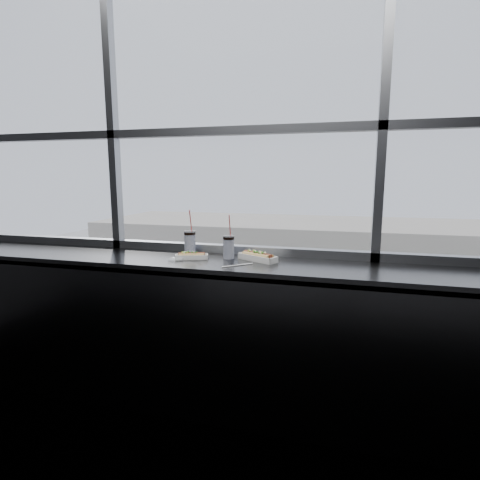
% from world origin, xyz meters
% --- Properties ---
extents(wall_back_lower, '(6.00, 0.00, 6.00)m').
position_xyz_m(wall_back_lower, '(0.00, 1.50, 0.55)').
color(wall_back_lower, black).
rests_on(wall_back_lower, ground).
extents(window_glass, '(6.00, 0.00, 6.00)m').
position_xyz_m(window_glass, '(0.00, 1.52, 2.30)').
color(window_glass, silver).
rests_on(window_glass, ground).
extents(window_mullions, '(6.00, 0.08, 2.40)m').
position_xyz_m(window_mullions, '(0.00, 1.50, 2.30)').
color(window_mullions, gray).
rests_on(window_mullions, ground).
extents(counter, '(6.00, 0.55, 0.06)m').
position_xyz_m(counter, '(0.00, 1.23, 1.07)').
color(counter, '#505151').
rests_on(counter, ground).
extents(counter_fascia, '(6.00, 0.04, 1.04)m').
position_xyz_m(counter_fascia, '(0.00, 0.97, 0.55)').
color(counter_fascia, '#505151').
rests_on(counter_fascia, ground).
extents(hotdog_tray_left, '(0.24, 0.15, 0.06)m').
position_xyz_m(hotdog_tray_left, '(-0.24, 1.22, 1.12)').
color(hotdog_tray_left, white).
rests_on(hotdog_tray_left, counter).
extents(hotdog_tray_right, '(0.30, 0.22, 0.07)m').
position_xyz_m(hotdog_tray_right, '(0.22, 1.29, 1.13)').
color(hotdog_tray_right, white).
rests_on(hotdog_tray_right, counter).
extents(soda_cup_left, '(0.09, 0.09, 0.33)m').
position_xyz_m(soda_cup_left, '(-0.32, 1.38, 1.20)').
color(soda_cup_left, white).
rests_on(soda_cup_left, counter).
extents(soda_cup_right, '(0.09, 0.09, 0.31)m').
position_xyz_m(soda_cup_right, '(0.01, 1.31, 1.19)').
color(soda_cup_right, white).
rests_on(soda_cup_right, counter).
extents(loose_straw, '(0.17, 0.16, 0.01)m').
position_xyz_m(loose_straw, '(0.13, 1.10, 1.10)').
color(loose_straw, white).
rests_on(loose_straw, counter).
extents(wrapper, '(0.11, 0.08, 0.03)m').
position_xyz_m(wrapper, '(-0.33, 1.13, 1.11)').
color(wrapper, silver).
rests_on(wrapper, counter).
extents(plaza_ground, '(120.00, 120.00, 0.00)m').
position_xyz_m(plaza_ground, '(0.00, 45.00, -11.00)').
color(plaza_ground, '#A2A2A2').
rests_on(plaza_ground, ground).
extents(street_asphalt, '(80.00, 10.00, 0.06)m').
position_xyz_m(street_asphalt, '(0.00, 21.50, -10.97)').
color(street_asphalt, black).
rests_on(street_asphalt, plaza_ground).
extents(far_sidewalk, '(80.00, 6.00, 0.04)m').
position_xyz_m(far_sidewalk, '(0.00, 29.50, -10.98)').
color(far_sidewalk, '#A2A2A2').
rests_on(far_sidewalk, plaza_ground).
extents(far_building, '(50.00, 14.00, 8.00)m').
position_xyz_m(far_building, '(0.00, 39.50, -7.00)').
color(far_building, '#B2A99D').
rests_on(far_building, plaza_ground).
extents(car_near_c, '(3.23, 6.72, 2.17)m').
position_xyz_m(car_near_c, '(0.23, 17.50, -9.85)').
color(car_near_c, maroon).
rests_on(car_near_c, street_asphalt).
extents(car_far_b, '(3.61, 6.98, 2.23)m').
position_xyz_m(car_far_b, '(3.54, 25.50, -9.83)').
color(car_far_b, maroon).
rests_on(car_far_b, street_asphalt).
extents(car_near_b, '(3.26, 6.20, 1.97)m').
position_xyz_m(car_near_b, '(-8.98, 17.50, -9.95)').
color(car_near_b, black).
rests_on(car_near_b, street_asphalt).
extents(car_near_a, '(2.88, 6.43, 2.11)m').
position_xyz_m(car_near_a, '(-15.40, 17.50, -9.88)').
color(car_near_a, '#B4B4B4').
rests_on(car_near_a, street_asphalt).
extents(car_far_a, '(2.67, 6.15, 2.03)m').
position_xyz_m(car_far_a, '(-9.24, 25.50, -9.92)').
color(car_far_a, black).
rests_on(car_far_a, street_asphalt).
extents(car_near_d, '(3.60, 6.92, 2.21)m').
position_xyz_m(car_near_d, '(5.70, 17.50, -9.84)').
color(car_near_d, silver).
rests_on(car_near_d, street_asphalt).
extents(pedestrian_a, '(0.85, 0.64, 1.91)m').
position_xyz_m(pedestrian_a, '(-7.35, 29.92, -10.01)').
color(pedestrian_a, '#66605B').
rests_on(pedestrian_a, far_sidewalk).
extents(pedestrian_d, '(0.94, 0.71, 2.12)m').
position_xyz_m(pedestrian_d, '(8.50, 30.51, -9.90)').
color(pedestrian_d, '#66605B').
rests_on(pedestrian_d, far_sidewalk).
extents(pedestrian_c, '(0.82, 0.62, 1.86)m').
position_xyz_m(pedestrian_c, '(6.79, 29.21, -10.03)').
color(pedestrian_c, '#66605B').
rests_on(pedestrian_c, far_sidewalk).
extents(tree_left, '(2.98, 2.98, 4.66)m').
position_xyz_m(tree_left, '(-7.66, 29.50, -7.84)').
color(tree_left, '#47382B').
rests_on(tree_left, far_sidewalk).
extents(tree_center, '(3.22, 3.22, 5.03)m').
position_xyz_m(tree_center, '(1.26, 29.50, -7.59)').
color(tree_center, '#47382B').
rests_on(tree_center, far_sidewalk).
extents(tree_right, '(2.98, 2.98, 4.66)m').
position_xyz_m(tree_right, '(9.56, 29.50, -7.84)').
color(tree_right, '#47382B').
rests_on(tree_right, far_sidewalk).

